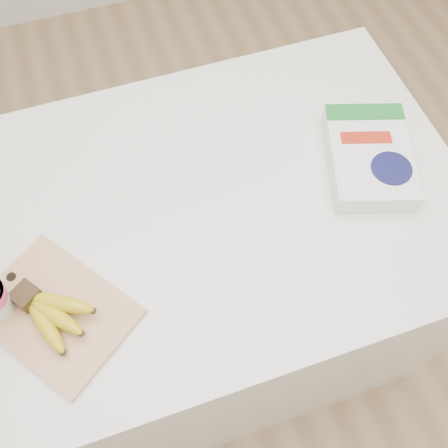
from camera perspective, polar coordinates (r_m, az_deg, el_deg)
The scene contains 5 objects.
room at distance 0.80m, azimuth -4.24°, elevation 18.06°, with size 4.00×4.00×4.00m.
table at distance 1.55m, azimuth -2.10°, elevation -6.69°, with size 1.24×0.83×0.93m, color white.
cutting_board at distance 1.07m, azimuth -18.66°, elevation -9.49°, with size 0.22×0.29×0.01m, color tan.
bananas at distance 1.04m, azimuth -19.28°, elevation -9.46°, with size 0.16×0.17×0.06m.
cereal_box at distance 1.21m, azimuth 16.26°, elevation 7.38°, with size 0.26×0.31×0.06m.
Camera 1 is at (-0.13, -0.57, 1.89)m, focal length 40.00 mm.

